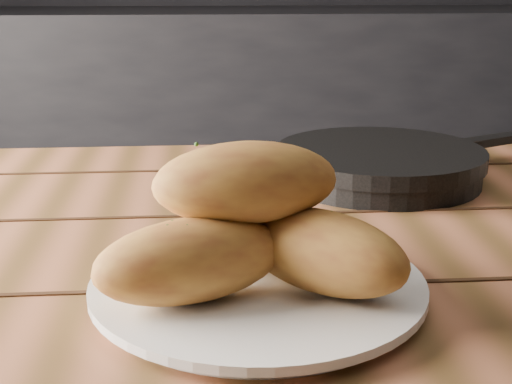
# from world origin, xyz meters

# --- Properties ---
(counter) EXTENTS (2.80, 0.60, 0.90)m
(counter) POSITION_xyz_m (0.00, 1.70, 0.45)
(counter) COLOR black
(counter) RESTS_ON ground
(table) EXTENTS (1.38, 0.91, 0.75)m
(table) POSITION_xyz_m (-0.51, -0.12, 0.65)
(table) COLOR #965838
(table) RESTS_ON ground
(plate) EXTENTS (0.29, 0.29, 0.02)m
(plate) POSITION_xyz_m (-0.59, -0.24, 0.76)
(plate) COLOR silver
(plate) RESTS_ON table
(bread_rolls) EXTENTS (0.27, 0.24, 0.12)m
(bread_rolls) POSITION_xyz_m (-0.60, -0.24, 0.82)
(bread_rolls) COLOR #BF8D35
(bread_rolls) RESTS_ON plate
(skillet) EXTENTS (0.39, 0.28, 0.05)m
(skillet) POSITION_xyz_m (-0.40, 0.11, 0.77)
(skillet) COLOR black
(skillet) RESTS_ON table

